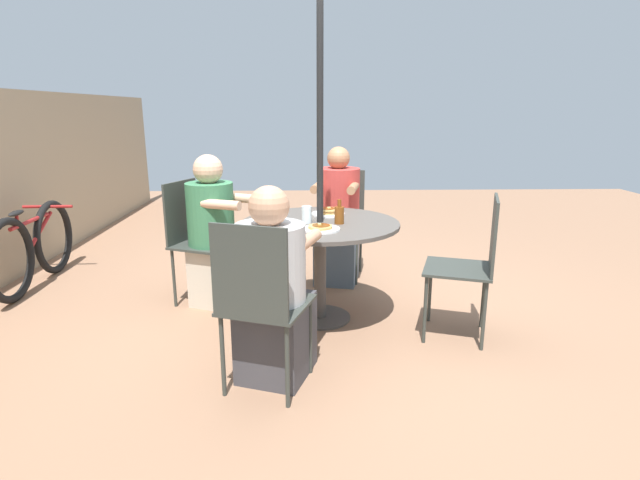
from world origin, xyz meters
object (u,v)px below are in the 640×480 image
patio_chair_east (340,216)px  diner_west (273,295)px  pancake_plate_b (275,228)px  diner_east (337,222)px  patio_chair_north (473,259)px  pancake_plate_a (321,228)px  drinking_glass_a (307,215)px  diner_south (215,238)px  patio_chair_west (260,297)px  patio_chair_south (195,234)px  bicycle (34,247)px  patio_table (320,237)px  syrup_bottle (339,214)px  coffee_cup (271,210)px  pancake_plate_c (328,212)px

patio_chair_east → diner_west: bearing=86.7°
pancake_plate_b → diner_east: bearing=-23.3°
pancake_plate_b → patio_chair_north: bearing=-92.8°
pancake_plate_b → pancake_plate_a: bearing=-85.5°
drinking_glass_a → diner_south: bearing=63.4°
patio_chair_east → patio_chair_west: 2.09m
patio_chair_south → bicycle: patio_chair_south is taller
patio_table → patio_chair_north: bearing=-108.6°
syrup_bottle → coffee_cup: size_ratio=1.57×
coffee_cup → bicycle: coffee_cup is taller
diner_east → diner_west: bearing=86.4°
patio_chair_east → diner_east: diner_east is taller
diner_east → diner_south: 1.11m
patio_table → patio_chair_north: size_ratio=1.16×
patio_chair_north → diner_west: bearing=129.4°
pancake_plate_a → patio_chair_west: bearing=155.4°
diner_south → patio_chair_west: 1.39m
drinking_glass_a → patio_chair_south: bearing=64.2°
diner_east → bicycle: diner_east is taller
patio_table → pancake_plate_c: pancake_plate_c is taller
pancake_plate_a → bicycle: (1.03, 2.44, -0.39)m
patio_chair_east → syrup_bottle: patio_chair_east is taller
patio_chair_north → syrup_bottle: bearing=90.8°
patio_chair_south → diner_south: diner_south is taller
patio_chair_west → syrup_bottle: bearing=82.1°
diner_east → pancake_plate_a: (-1.09, 0.18, 0.20)m
patio_chair_north → patio_chair_east: size_ratio=1.00×
diner_west → pancake_plate_b: (0.55, 0.02, 0.25)m
patio_chair_west → bicycle: size_ratio=0.67×
diner_west → drinking_glass_a: 0.86m
pancake_plate_b → syrup_bottle: 0.48m
pancake_plate_a → pancake_plate_c: size_ratio=1.00×
pancake_plate_a → patio_chair_south: bearing=56.4°
patio_chair_east → pancake_plate_a: 1.30m
coffee_cup → diner_west: bearing=-176.1°
patio_table → diner_south: diner_south is taller
patio_table → patio_chair_south: size_ratio=1.16×
patio_table → patio_chair_west: patio_chair_west is taller
patio_chair_north → diner_south: (0.66, 1.79, -0.02)m
pancake_plate_c → bicycle: pancake_plate_c is taller
pancake_plate_c → pancake_plate_a: bearing=171.5°
pancake_plate_c → patio_chair_south: bearing=81.7°
diner_west → pancake_plate_a: (0.57, -0.28, 0.24)m
pancake_plate_a → diner_west: bearing=153.9°
patio_chair_east → coffee_cup: patio_chair_east is taller
patio_table → diner_east: (0.85, -0.18, -0.08)m
patio_table → patio_chair_west: (-0.99, 0.34, -0.07)m
patio_chair_west → coffee_cup: bearing=109.6°
diner_west → bicycle: 2.69m
diner_south → diner_west: diner_south is taller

